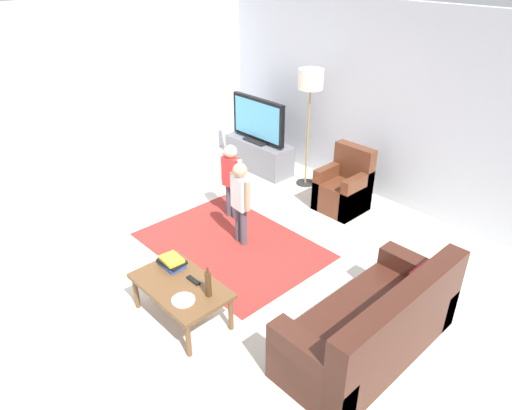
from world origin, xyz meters
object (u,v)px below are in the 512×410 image
Objects in this scene: floor_lamp at (311,86)px; tv_remote at (193,280)px; tv at (258,121)px; bottle at (208,284)px; child_near_tv at (231,175)px; armchair at (345,189)px; coffee_table at (181,288)px; couch at (376,329)px; plate at (183,300)px; child_center at (240,196)px; tv_stand at (259,155)px; book_stack at (172,262)px.

floor_lamp is 10.47× the size of tv_remote.
tv reaches higher than bottle.
bottle is at bearing -46.10° from child_near_tv.
armchair is 0.90× the size of coffee_table.
plate is (-1.36, -1.11, 0.14)m from couch.
tv is 1.02× the size of child_center.
tv_stand is 1.59m from floor_lamp.
floor_lamp is (-2.77, 2.19, 1.25)m from couch.
armchair is (1.79, -0.04, 0.05)m from tv_stand.
tv_stand is at bearing 178.74° from armchair.
coffee_table is (2.09, -3.03, 0.13)m from tv_stand.
plate is (0.52, -0.23, -0.04)m from book_stack.
child_near_tv is 4.80× the size of plate.
tv reaches higher than book_stack.
coffee_table is at bearing -55.35° from tv_stand.
floor_lamp reaches higher than tv_remote.
tv_stand is at bearing -170.42° from floor_lamp.
tv is 5.00× the size of plate.
floor_lamp is 1.76m from child_near_tv.
tv reaches higher than couch.
floor_lamp reaches higher than armchair.
book_stack is (1.80, -2.92, 0.23)m from tv_stand.
tv_stand is 4.23× the size of book_stack.
bottle is 0.30m from tv_remote.
armchair is 1.63m from child_near_tv.
book_stack is at bearing -60.17° from child_near_tv.
tv_stand is at bearing 130.82° from child_center.
book_stack is (1.80, -2.90, -0.38)m from tv.
tv_stand is at bearing 126.30° from plate.
child_near_tv is (0.00, -1.51, -0.91)m from floor_lamp.
tv is at bearing 124.83° from coffee_table.
child_center is 3.37× the size of bottle.
child_center is at bearing 127.57° from bottle.
bottle is at bearing -63.85° from floor_lamp.
child_near_tv is at bearing -56.40° from tv_stand.
bottle is (0.62, -2.89, 0.26)m from armchair.
tv_stand is at bearing 90.00° from tv.
couch is (3.67, -2.01, -0.56)m from tv.
child_center is at bearing -30.77° from child_near_tv.
tv_stand is 0.67× the size of floor_lamp.
plate is at bearing -53.51° from tv.
child_center is (0.56, -1.84, -0.89)m from floor_lamp.
child_center is 3.82× the size of book_stack.
armchair is 0.83× the size of child_center.
plate is (2.31, -3.15, 0.18)m from tv_stand.
armchair is 2.88m from book_stack.
floor_lamp is 8.09× the size of plate.
book_stack is at bearing 179.00° from bottle.
book_stack reaches higher than tv_stand.
plate is at bearing -80.51° from armchair.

